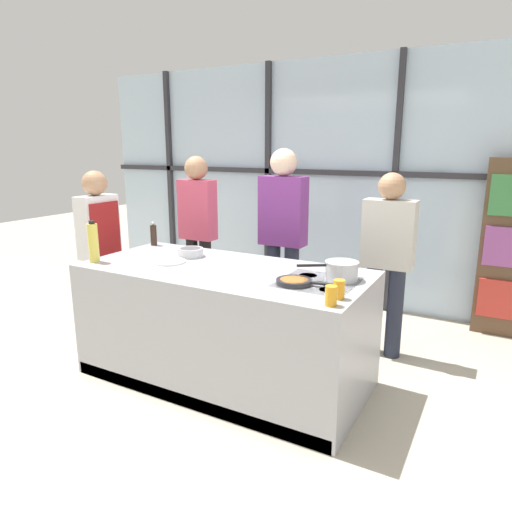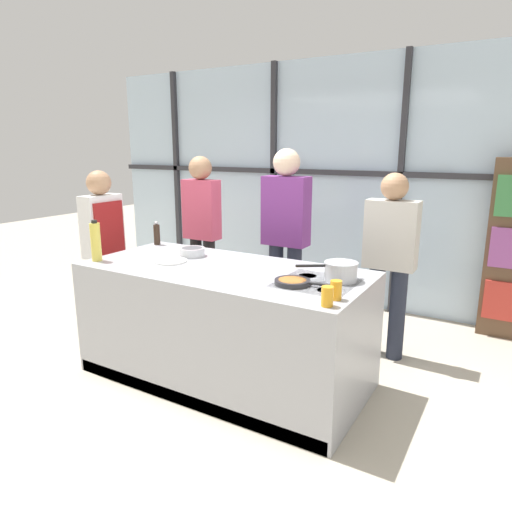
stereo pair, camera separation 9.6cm
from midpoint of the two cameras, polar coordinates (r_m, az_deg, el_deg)
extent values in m
plane|color=#BCB29E|center=(3.85, -3.13, -14.83)|extent=(18.00, 18.00, 0.00)
cube|color=silver|center=(5.44, 10.16, 8.79)|extent=(6.40, 0.04, 2.80)
cube|color=#2D2D33|center=(5.39, 10.03, 10.24)|extent=(6.40, 0.06, 0.06)
cube|color=#2D2D33|center=(6.57, -9.43, 9.60)|extent=(0.06, 0.06, 2.80)
cube|color=#2D2D33|center=(5.71, 2.66, 9.20)|extent=(0.06, 0.06, 2.80)
cube|color=#2D2D33|center=(5.18, 18.02, 8.12)|extent=(0.06, 0.06, 2.80)
cube|color=red|center=(5.02, 29.31, -5.02)|extent=(0.40, 0.03, 0.38)
cube|color=#A8AAB2|center=(3.66, -3.22, -8.46)|extent=(2.23, 1.02, 0.92)
cube|color=black|center=(3.16, 8.46, -3.40)|extent=(0.52, 0.52, 0.01)
cube|color=black|center=(3.48, -7.87, -17.35)|extent=(2.18, 0.03, 0.10)
cylinder|color=#38383D|center=(3.10, 5.44, -3.63)|extent=(0.13, 0.13, 0.01)
cylinder|color=#38383D|center=(3.01, 9.76, -4.30)|extent=(0.13, 0.13, 0.01)
cylinder|color=#38383D|center=(3.32, 7.28, -2.52)|extent=(0.13, 0.13, 0.01)
cylinder|color=#38383D|center=(3.23, 11.35, -3.11)|extent=(0.13, 0.13, 0.01)
cylinder|color=black|center=(4.75, -16.70, -4.52)|extent=(0.12, 0.12, 0.81)
cylinder|color=black|center=(4.64, -18.28, -5.06)|extent=(0.12, 0.12, 0.81)
cube|color=white|center=(4.53, -18.10, 3.59)|extent=(0.18, 0.39, 0.58)
sphere|color=tan|center=(4.49, -18.48, 8.68)|extent=(0.23, 0.23, 0.23)
cube|color=maroon|center=(4.50, -17.08, 0.86)|extent=(0.02, 0.33, 0.89)
cylinder|color=black|center=(4.98, -5.24, -2.81)|extent=(0.13, 0.13, 0.87)
cylinder|color=black|center=(5.08, -6.86, -2.52)|extent=(0.13, 0.13, 0.87)
cube|color=#DB4C6B|center=(4.87, -6.28, 5.79)|extent=(0.39, 0.18, 0.62)
sphere|color=tan|center=(4.84, -6.41, 10.89)|extent=(0.24, 0.24, 0.24)
cylinder|color=#232838|center=(4.48, 5.36, -4.42)|extent=(0.14, 0.14, 0.91)
cylinder|color=#232838|center=(4.56, 3.10, -4.04)|extent=(0.14, 0.14, 0.91)
cube|color=#7A3384|center=(4.35, 4.40, 5.61)|extent=(0.44, 0.20, 0.65)
sphere|color=beige|center=(4.31, 4.51, 11.60)|extent=(0.25, 0.25, 0.25)
cylinder|color=#232838|center=(4.20, 17.85, -6.98)|extent=(0.14, 0.14, 0.81)
cylinder|color=#232838|center=(4.24, 15.28, -6.60)|extent=(0.14, 0.14, 0.81)
cube|color=beige|center=(4.04, 17.21, 2.55)|extent=(0.43, 0.19, 0.58)
sphere|color=tan|center=(3.98, 17.62, 8.28)|extent=(0.23, 0.23, 0.23)
cylinder|color=#232326|center=(3.09, 5.45, -3.26)|extent=(0.24, 0.24, 0.03)
cylinder|color=#B26B2D|center=(3.09, 5.46, -3.03)|extent=(0.19, 0.19, 0.01)
cylinder|color=#232326|center=(3.03, 9.39, -3.55)|extent=(0.20, 0.05, 0.02)
cylinder|color=silver|center=(3.21, 11.40, -1.90)|extent=(0.23, 0.23, 0.13)
cylinder|color=silver|center=(3.20, 11.46, -0.83)|extent=(0.23, 0.23, 0.01)
cylinder|color=black|center=(3.16, 7.66, -1.22)|extent=(0.18, 0.13, 0.02)
cylinder|color=white|center=(3.73, -9.93, -0.63)|extent=(0.27, 0.27, 0.01)
cylinder|color=silver|center=(3.90, -7.28, 0.50)|extent=(0.21, 0.21, 0.07)
cylinder|color=#4C4C51|center=(3.89, -7.30, 0.94)|extent=(0.17, 0.17, 0.01)
cylinder|color=#E0CC4C|center=(3.89, -18.73, 1.66)|extent=(0.08, 0.08, 0.31)
cylinder|color=black|center=(3.86, -18.92, 4.09)|extent=(0.04, 0.04, 0.02)
cylinder|color=#332319|center=(4.40, -11.68, 2.62)|extent=(0.06, 0.06, 0.19)
sphere|color=#B2B2B7|center=(4.39, -11.75, 4.06)|extent=(0.04, 0.04, 0.04)
cylinder|color=orange|center=(2.69, 9.92, -5.00)|extent=(0.07, 0.07, 0.12)
cylinder|color=orange|center=(2.82, 10.93, -4.21)|extent=(0.07, 0.07, 0.12)
camera|label=1|loc=(0.05, -89.20, 0.19)|focal=32.00mm
camera|label=2|loc=(0.05, 90.80, -0.19)|focal=32.00mm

